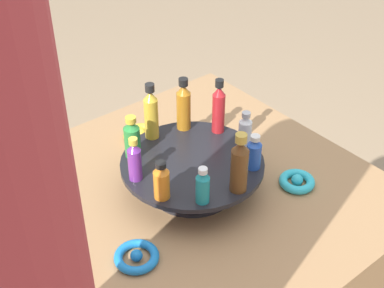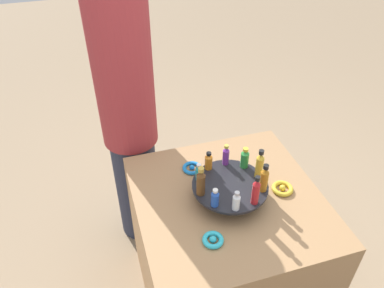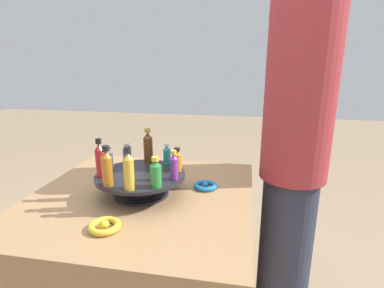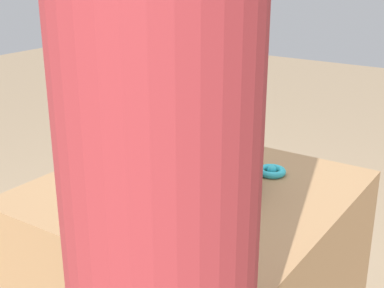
{
  "view_description": "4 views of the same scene",
  "coord_description": "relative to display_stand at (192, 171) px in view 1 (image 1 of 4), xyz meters",
  "views": [
    {
      "loc": [
        0.78,
        -0.63,
        1.63
      ],
      "look_at": [
        0.0,
        -0.0,
        0.91
      ],
      "focal_mm": 50.0,
      "sensor_mm": 36.0,
      "label": 1
    },
    {
      "loc": [
        0.51,
        1.1,
        2.03
      ],
      "look_at": [
        0.12,
        -0.2,
        0.96
      ],
      "focal_mm": 35.0,
      "sensor_mm": 36.0,
      "label": 2
    },
    {
      "loc": [
        -1.02,
        -0.39,
        1.28
      ],
      "look_at": [
        0.1,
        -0.18,
        0.96
      ],
      "focal_mm": 28.0,
      "sensor_mm": 36.0,
      "label": 3
    },
    {
      "loc": [
        0.8,
        -1.19,
        1.41
      ],
      "look_at": [
        0.02,
        -0.03,
        0.91
      ],
      "focal_mm": 50.0,
      "sensor_mm": 36.0,
      "label": 4
    }
  ],
  "objects": [
    {
      "name": "bottle_purple",
      "position": [
        -0.03,
        -0.14,
        0.08
      ],
      "size": [
        0.03,
        0.03,
        0.11
      ],
      "color": "#702D93",
      "rests_on": "display_stand"
    },
    {
      "name": "ribbon_bow_gold",
      "position": [
        -0.26,
        0.03,
        -0.04
      ],
      "size": [
        0.1,
        0.1,
        0.03
      ],
      "color": "gold",
      "rests_on": "party_table"
    },
    {
      "name": "bottle_orange",
      "position": [
        0.06,
        -0.13,
        0.07
      ],
      "size": [
        0.04,
        0.04,
        0.09
      ],
      "color": "orange",
      "rests_on": "display_stand"
    },
    {
      "name": "bottle_gold",
      "position": [
        -0.14,
        -0.01,
        0.1
      ],
      "size": [
        0.04,
        0.04,
        0.15
      ],
      "color": "gold",
      "rests_on": "display_stand"
    },
    {
      "name": "display_stand",
      "position": [
        0.0,
        0.0,
        0.0
      ],
      "size": [
        0.34,
        0.34,
        0.09
      ],
      "color": "black",
      "rests_on": "party_table"
    },
    {
      "name": "bottle_blue",
      "position": [
        0.11,
        0.1,
        0.07
      ],
      "size": [
        0.03,
        0.03,
        0.09
      ],
      "color": "#234CAD",
      "rests_on": "display_stand"
    },
    {
      "name": "bottle_teal",
      "position": [
        0.12,
        -0.07,
        0.07
      ],
      "size": [
        0.03,
        0.03,
        0.09
      ],
      "color": "teal",
      "rests_on": "display_stand"
    },
    {
      "name": "bottle_brown",
      "position": [
        0.14,
        0.01,
        0.1
      ],
      "size": [
        0.04,
        0.04,
        0.15
      ],
      "color": "brown",
      "rests_on": "display_stand"
    },
    {
      "name": "bottle_red",
      "position": [
        -0.06,
        0.13,
        0.1
      ],
      "size": [
        0.03,
        0.03,
        0.15
      ],
      "color": "#B21E23",
      "rests_on": "display_stand"
    },
    {
      "name": "ribbon_bow_teal",
      "position": [
        0.15,
        0.21,
        -0.04
      ],
      "size": [
        0.09,
        0.09,
        0.03
      ],
      "color": "#2DB7CC",
      "rests_on": "party_table"
    },
    {
      "name": "bottle_amber",
      "position": [
        -0.12,
        0.07,
        0.1
      ],
      "size": [
        0.04,
        0.04,
        0.14
      ],
      "color": "#AD6B19",
      "rests_on": "display_stand"
    },
    {
      "name": "bottle_clear",
      "position": [
        0.03,
        0.14,
        0.07
      ],
      "size": [
        0.03,
        0.03,
        0.09
      ],
      "color": "silver",
      "rests_on": "display_stand"
    },
    {
      "name": "ribbon_bow_blue",
      "position": [
        0.11,
        -0.24,
        -0.05
      ],
      "size": [
        0.1,
        0.1,
        0.03
      ],
      "color": "blue",
      "rests_on": "party_table"
    },
    {
      "name": "bottle_green",
      "position": [
        -0.11,
        -0.1,
        0.08
      ],
      "size": [
        0.04,
        0.04,
        0.11
      ],
      "color": "#288438",
      "rests_on": "display_stand"
    }
  ]
}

